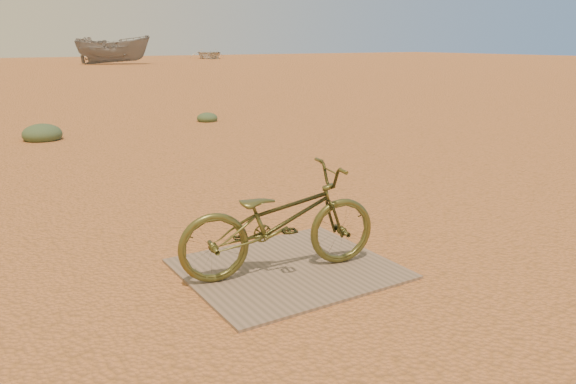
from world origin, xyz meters
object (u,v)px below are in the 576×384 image
bicycle (280,220)px  boat_mid_right (113,50)px  boat_far_right (209,53)px  plywood_board (288,269)px

bicycle → boat_mid_right: 40.33m
bicycle → boat_far_right: 52.02m
bicycle → boat_far_right: size_ratio=0.33×
plywood_board → boat_far_right: size_ratio=0.33×
plywood_board → boat_far_right: (20.66, 47.67, 0.47)m
boat_far_right → bicycle: bearing=-96.5°
bicycle → boat_mid_right: (9.39, 39.22, 0.60)m
boat_mid_right → plywood_board: bearing=-173.2°
boat_mid_right → boat_far_right: 14.18m
bicycle → boat_far_right: (20.74, 47.70, 0.06)m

